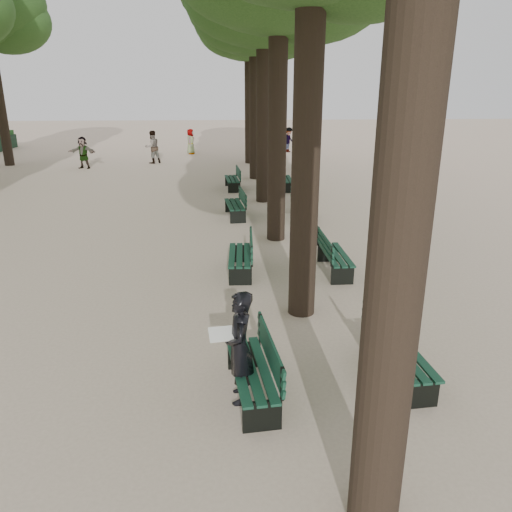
{
  "coord_description": "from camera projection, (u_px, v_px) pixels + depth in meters",
  "views": [
    {
      "loc": [
        0.03,
        -5.96,
        4.29
      ],
      "look_at": [
        0.6,
        3.0,
        1.2
      ],
      "focal_mm": 35.0,
      "sensor_mm": 36.0,
      "label": 1
    }
  ],
  "objects": [
    {
      "name": "ground",
      "position": [
        227.0,
        406.0,
        7.02
      ],
      "size": [
        120.0,
        120.0,
        0.0
      ],
      "primitive_type": "plane",
      "color": "beige",
      "rests_on": "ground"
    },
    {
      "name": "tree_central_4",
      "position": [
        255.0,
        3.0,
        21.6
      ],
      "size": [
        6.0,
        6.0,
        9.95
      ],
      "color": "#33261C",
      "rests_on": "ground"
    },
    {
      "name": "tree_central_5",
      "position": [
        249.0,
        17.0,
        26.32
      ],
      "size": [
        6.0,
        6.0,
        9.95
      ],
      "color": "#33261C",
      "rests_on": "ground"
    },
    {
      "name": "bench_left_0",
      "position": [
        252.0,
        380.0,
        7.17
      ],
      "size": [
        0.76,
        1.85,
        0.92
      ],
      "color": "black",
      "rests_on": "ground"
    },
    {
      "name": "bench_left_1",
      "position": [
        240.0,
        262.0,
        11.92
      ],
      "size": [
        0.64,
        1.82,
        0.92
      ],
      "color": "black",
      "rests_on": "ground"
    },
    {
      "name": "bench_left_2",
      "position": [
        235.0,
        209.0,
        16.94
      ],
      "size": [
        0.74,
        1.85,
        0.92
      ],
      "color": "black",
      "rests_on": "ground"
    },
    {
      "name": "bench_left_3",
      "position": [
        232.0,
        183.0,
        21.5
      ],
      "size": [
        0.7,
        1.84,
        0.92
      ],
      "color": "black",
      "rests_on": "ground"
    },
    {
      "name": "bench_right_0",
      "position": [
        398.0,
        361.0,
        7.64
      ],
      "size": [
        0.72,
        1.84,
        0.92
      ],
      "color": "black",
      "rests_on": "ground"
    },
    {
      "name": "bench_right_1",
      "position": [
        335.0,
        262.0,
        11.96
      ],
      "size": [
        0.6,
        1.81,
        0.92
      ],
      "color": "black",
      "rests_on": "ground"
    },
    {
      "name": "bench_right_2",
      "position": [
        302.0,
        210.0,
        16.87
      ],
      "size": [
        0.58,
        1.8,
        0.92
      ],
      "color": "black",
      "rests_on": "ground"
    },
    {
      "name": "bench_right_3",
      "position": [
        285.0,
        183.0,
        21.49
      ],
      "size": [
        0.61,
        1.81,
        0.92
      ],
      "color": "black",
      "rests_on": "ground"
    },
    {
      "name": "man_with_map",
      "position": [
        240.0,
        348.0,
        6.93
      ],
      "size": [
        0.6,
        0.67,
        1.66
      ],
      "color": "black",
      "rests_on": "ground"
    },
    {
      "name": "pedestrian_a",
      "position": [
        152.0,
        147.0,
        28.41
      ],
      "size": [
        0.93,
        0.83,
        1.83
      ],
      "primitive_type": "imported",
      "rotation": [
        0.0,
        0.0,
        3.79
      ],
      "color": "#262628",
      "rests_on": "ground"
    },
    {
      "name": "pedestrian_d",
      "position": [
        191.0,
        142.0,
        32.29
      ],
      "size": [
        0.45,
        0.82,
        1.59
      ],
      "primitive_type": "imported",
      "rotation": [
        0.0,
        0.0,
        1.4
      ],
      "color": "#262628",
      "rests_on": "ground"
    },
    {
      "name": "pedestrian_c",
      "position": [
        400.0,
        152.0,
        26.34
      ],
      "size": [
        1.08,
        0.45,
        1.79
      ],
      "primitive_type": "imported",
      "rotation": [
        0.0,
        0.0,
        0.09
      ],
      "color": "#262628",
      "rests_on": "ground"
    },
    {
      "name": "pedestrian_e",
      "position": [
        83.0,
        153.0,
        26.68
      ],
      "size": [
        1.59,
        0.73,
        1.68
      ],
      "primitive_type": "imported",
      "rotation": [
        0.0,
        0.0,
        6.02
      ],
      "color": "#262628",
      "rests_on": "ground"
    },
    {
      "name": "pedestrian_b",
      "position": [
        289.0,
        140.0,
        33.19
      ],
      "size": [
        0.91,
        1.01,
        1.62
      ],
      "primitive_type": "imported",
      "rotation": [
        0.0,
        0.0,
        0.88
      ],
      "color": "#262628",
      "rests_on": "ground"
    }
  ]
}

